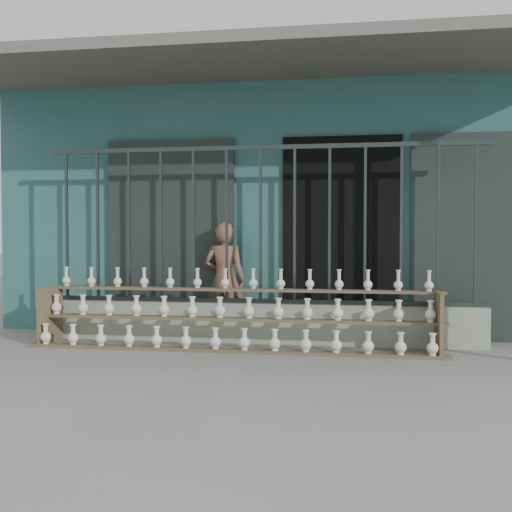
# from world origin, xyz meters

# --- Properties ---
(ground) EXTENTS (60.00, 60.00, 0.00)m
(ground) POSITION_xyz_m (0.00, 0.00, 0.00)
(ground) COLOR slate
(workshop_building) EXTENTS (7.40, 6.60, 3.21)m
(workshop_building) POSITION_xyz_m (0.00, 4.23, 1.62)
(workshop_building) COLOR #295855
(workshop_building) RESTS_ON ground
(parapet_wall) EXTENTS (5.00, 0.20, 0.45)m
(parapet_wall) POSITION_xyz_m (0.00, 1.30, 0.23)
(parapet_wall) COLOR gray
(parapet_wall) RESTS_ON ground
(security_fence) EXTENTS (5.00, 0.04, 1.80)m
(security_fence) POSITION_xyz_m (-0.00, 1.30, 1.35)
(security_fence) COLOR #283330
(security_fence) RESTS_ON parapet_wall
(shelf_rack) EXTENTS (4.50, 0.68, 0.85)m
(shelf_rack) POSITION_xyz_m (-0.22, 0.88, 0.36)
(shelf_rack) COLOR brown
(shelf_rack) RESTS_ON ground
(elderly_woman) EXTENTS (0.52, 0.35, 1.38)m
(elderly_woman) POSITION_xyz_m (-0.49, 1.61, 0.69)
(elderly_woman) COLOR brown
(elderly_woman) RESTS_ON ground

